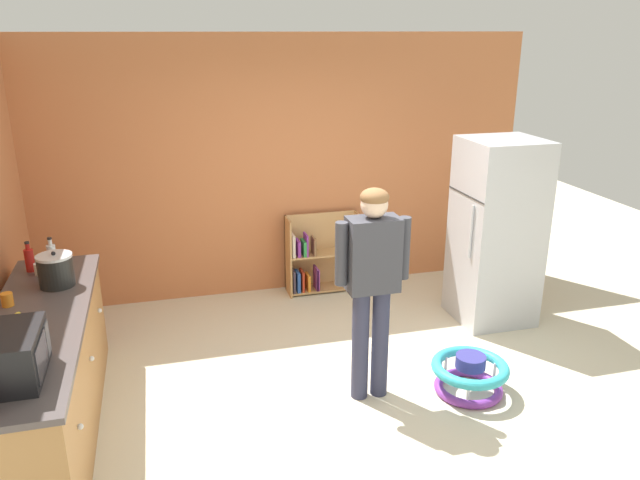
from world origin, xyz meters
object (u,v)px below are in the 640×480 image
object	(u,v)px
crock_pot	(56,270)
banana_bunch	(16,317)
refrigerator	(496,232)
white_cup	(40,269)
orange_cup	(7,300)
standing_person	(372,276)
teal_cup	(32,334)
ketchup_bottle	(29,259)
kitchen_counter	(45,378)
baby_walker	(469,374)
clear_bottle	(52,255)
microwave	(7,356)
bookshelf	(318,258)

from	to	relation	value
crock_pot	banana_bunch	world-z (taller)	crock_pot
refrigerator	white_cup	xyz separation A→B (m)	(-4.03, -0.06, 0.06)
orange_cup	standing_person	bearing A→B (deg)	-8.54
teal_cup	ketchup_bottle	bearing A→B (deg)	99.46
kitchen_counter	baby_walker	xyz separation A→B (m)	(3.10, -0.27, -0.29)
clear_bottle	standing_person	bearing A→B (deg)	-25.38
microwave	banana_bunch	distance (m)	0.77
standing_person	teal_cup	distance (m)	2.30
refrigerator	orange_cup	bearing A→B (deg)	-171.50
bookshelf	crock_pot	distance (m)	2.86
baby_walker	banana_bunch	size ratio (longest dim) A/B	3.82
refrigerator	bookshelf	distance (m)	1.91
ketchup_bottle	orange_cup	size ratio (longest dim) A/B	2.59
ketchup_bottle	standing_person	bearing A→B (deg)	-22.68
ketchup_bottle	refrigerator	bearing A→B (deg)	-0.58
ketchup_bottle	microwave	bearing A→B (deg)	-84.37
baby_walker	crock_pot	size ratio (longest dim) A/B	2.22
refrigerator	baby_walker	size ratio (longest dim) A/B	2.95
white_cup	crock_pot	bearing A→B (deg)	-58.95
baby_walker	clear_bottle	world-z (taller)	clear_bottle
teal_cup	banana_bunch	bearing A→B (deg)	115.11
banana_bunch	clear_bottle	world-z (taller)	clear_bottle
microwave	clear_bottle	size ratio (longest dim) A/B	1.95
refrigerator	teal_cup	bearing A→B (deg)	-162.74
bookshelf	crock_pot	size ratio (longest dim) A/B	3.12
white_cup	orange_cup	distance (m)	0.57
kitchen_counter	crock_pot	xyz separation A→B (m)	(0.07, 0.57, 0.57)
refrigerator	white_cup	size ratio (longest dim) A/B	18.74
standing_person	ketchup_bottle	distance (m)	2.71
clear_bottle	crock_pot	bearing A→B (deg)	-78.59
crock_pot	banana_bunch	size ratio (longest dim) A/B	1.72
kitchen_counter	standing_person	size ratio (longest dim) A/B	1.46
microwave	ketchup_bottle	bearing A→B (deg)	95.63
standing_person	banana_bunch	distance (m)	2.44
microwave	clear_bottle	bearing A→B (deg)	90.37
standing_person	teal_cup	world-z (taller)	standing_person
refrigerator	orange_cup	size ratio (longest dim) A/B	18.74
kitchen_counter	banana_bunch	size ratio (longest dim) A/B	15.35
orange_cup	kitchen_counter	bearing A→B (deg)	-52.01
ketchup_bottle	clear_bottle	world-z (taller)	same
orange_cup	microwave	bearing A→B (deg)	-78.46
refrigerator	bookshelf	size ratio (longest dim) A/B	2.09
clear_bottle	teal_cup	world-z (taller)	clear_bottle
banana_bunch	crock_pot	bearing A→B (deg)	72.09
crock_pot	clear_bottle	size ratio (longest dim) A/B	1.11
kitchen_counter	bookshelf	world-z (taller)	kitchen_counter
bookshelf	white_cup	world-z (taller)	white_cup
white_cup	orange_cup	world-z (taller)	same
crock_pot	orange_cup	world-z (taller)	crock_pot
kitchen_counter	microwave	distance (m)	0.96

